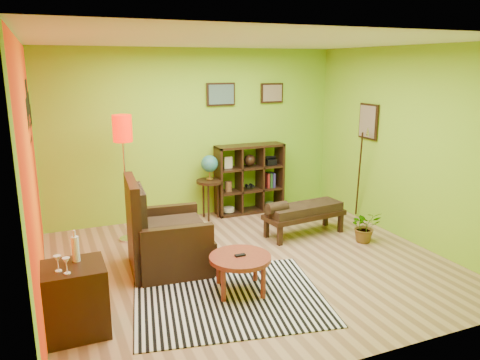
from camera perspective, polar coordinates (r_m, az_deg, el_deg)
name	(u,v)px	position (r m, az deg, el deg)	size (l,w,h in m)	color
ground	(250,264)	(6.22, 1.20, -10.15)	(5.00, 5.00, 0.00)	tan
room_shell	(243,127)	(5.70, 0.38, 6.51)	(5.04, 4.54, 2.82)	#88C723
zebra_rug	(229,297)	(5.38, -1.37, -14.10)	(2.08, 1.71, 0.01)	silver
coffee_table	(240,261)	(5.37, 0.02, -9.84)	(0.70, 0.70, 0.45)	maroon
armchair	(164,241)	(6.03, -9.19, -7.41)	(1.06, 1.07, 1.19)	black
side_cabinet	(75,299)	(4.88, -19.47, -13.53)	(0.59, 0.53, 1.01)	black
floor_lamp	(123,140)	(6.82, -14.08, 4.76)	(0.28, 0.28, 1.85)	silver
globe_table	(210,171)	(7.73, -3.73, 1.10)	(0.45, 0.45, 1.09)	black
cube_shelf	(250,179)	(8.14, 1.28, 0.16)	(1.20, 0.35, 1.20)	black
bench	(303,211)	(7.14, 7.64, -3.81)	(1.32, 0.58, 0.59)	black
potted_plant	(365,230)	(7.11, 14.97, -5.87)	(0.43, 0.47, 0.37)	#26661E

